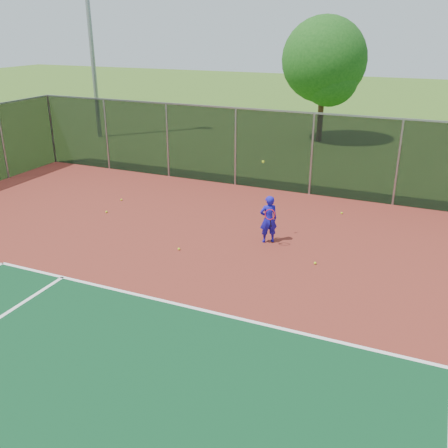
% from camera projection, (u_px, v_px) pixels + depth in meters
% --- Properties ---
extents(court_apron, '(30.00, 20.00, 0.02)m').
position_uv_depth(court_apron, '(332.00, 374.00, 9.07)').
color(court_apron, maroon).
rests_on(court_apron, ground).
extents(fence_back, '(30.00, 0.06, 3.03)m').
position_uv_depth(fence_back, '(398.00, 162.00, 17.01)').
color(fence_back, black).
rests_on(fence_back, court_apron).
extents(tennis_player, '(0.62, 0.70, 2.39)m').
position_uv_depth(tennis_player, '(269.00, 219.00, 14.31)').
color(tennis_player, '#1812AE').
rests_on(tennis_player, court_apron).
extents(practice_ball_0, '(0.07, 0.07, 0.07)m').
position_uv_depth(practice_ball_0, '(342.00, 213.00, 16.70)').
color(practice_ball_0, '#BCD919').
rests_on(practice_ball_0, court_apron).
extents(practice_ball_3, '(0.07, 0.07, 0.07)m').
position_uv_depth(practice_ball_3, '(107.00, 212.00, 16.80)').
color(practice_ball_3, '#BCD919').
rests_on(practice_ball_3, court_apron).
extents(practice_ball_4, '(0.07, 0.07, 0.07)m').
position_uv_depth(practice_ball_4, '(121.00, 200.00, 17.97)').
color(practice_ball_4, '#BCD919').
rests_on(practice_ball_4, court_apron).
extents(practice_ball_6, '(0.07, 0.07, 0.07)m').
position_uv_depth(practice_ball_6, '(315.00, 263.00, 13.18)').
color(practice_ball_6, '#BCD919').
rests_on(practice_ball_6, court_apron).
extents(practice_ball_7, '(0.07, 0.07, 0.07)m').
position_uv_depth(practice_ball_7, '(179.00, 249.00, 14.02)').
color(practice_ball_7, '#BCD919').
rests_on(practice_ball_7, court_apron).
extents(floodlight_nw, '(0.90, 0.40, 12.62)m').
position_uv_depth(floodlight_nw, '(87.00, 0.00, 25.73)').
color(floodlight_nw, gray).
rests_on(floodlight_nw, ground).
extents(tree_back_left, '(4.39, 4.39, 6.45)m').
position_uv_depth(tree_back_left, '(326.00, 64.00, 25.73)').
color(tree_back_left, '#382014').
rests_on(tree_back_left, ground).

